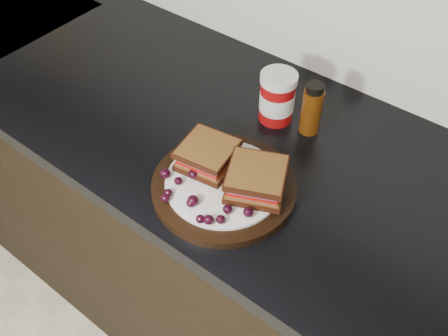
{
  "coord_description": "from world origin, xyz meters",
  "views": [
    {
      "loc": [
        0.3,
        1.06,
        1.63
      ],
      "look_at": [
        -0.08,
        1.56,
        0.96
      ],
      "focal_mm": 40.0,
      "sensor_mm": 36.0,
      "label": 1
    }
  ],
  "objects_px": {
    "condiment_jar": "(277,97)",
    "sandwich_left": "(208,155)",
    "oil_bottle": "(312,108)",
    "plate": "(224,186)"
  },
  "relations": [
    {
      "from": "condiment_jar",
      "to": "sandwich_left",
      "type": "bearing_deg",
      "value": -94.09
    },
    {
      "from": "plate",
      "to": "condiment_jar",
      "type": "relative_size",
      "value": 2.4
    },
    {
      "from": "condiment_jar",
      "to": "oil_bottle",
      "type": "bearing_deg",
      "value": 7.86
    },
    {
      "from": "condiment_jar",
      "to": "oil_bottle",
      "type": "xyz_separation_m",
      "value": [
        0.08,
        0.01,
        0.0
      ]
    },
    {
      "from": "plate",
      "to": "condiment_jar",
      "type": "bearing_deg",
      "value": 99.12
    },
    {
      "from": "plate",
      "to": "oil_bottle",
      "type": "height_order",
      "value": "oil_bottle"
    },
    {
      "from": "plate",
      "to": "sandwich_left",
      "type": "xyz_separation_m",
      "value": [
        -0.05,
        0.02,
        0.04
      ]
    },
    {
      "from": "sandwich_left",
      "to": "oil_bottle",
      "type": "bearing_deg",
      "value": 59.0
    },
    {
      "from": "sandwich_left",
      "to": "plate",
      "type": "bearing_deg",
      "value": -26.62
    },
    {
      "from": "plate",
      "to": "condiment_jar",
      "type": "distance_m",
      "value": 0.24
    }
  ]
}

